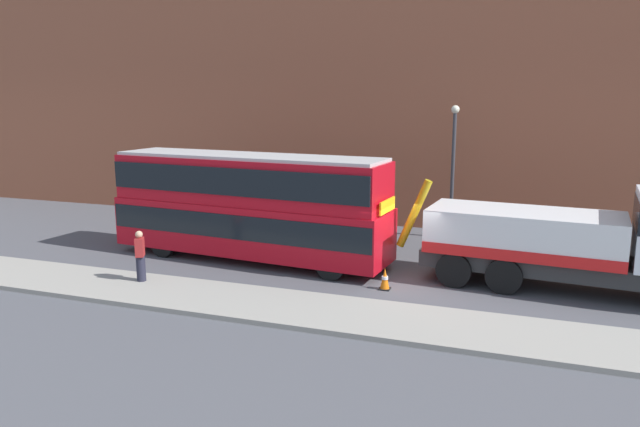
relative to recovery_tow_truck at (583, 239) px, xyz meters
name	(u,v)px	position (x,y,z in m)	size (l,w,h in m)	color
ground_plane	(404,279)	(-5.60, -0.41, -1.76)	(120.00, 120.00, 0.00)	#4C4C51
near_kerb	(374,319)	(-5.60, -4.61, -1.68)	(60.00, 2.80, 0.15)	gray
building_facade	(447,55)	(-5.60, 8.43, 6.31)	(60.00, 1.50, 16.00)	#935138
recovery_tow_truck	(583,239)	(0.00, 0.00, 0.00)	(10.23, 3.45, 3.67)	#2D2D2D
double_decker_bus	(249,203)	(-11.71, 0.04, 0.47)	(11.19, 3.55, 4.06)	#B70C19
pedestrian_onlooker	(140,257)	(-13.72, -4.04, -0.77)	(0.41, 0.47, 1.71)	#232333
traffic_cone_near_bus	(385,279)	(-5.95, -1.78, -1.42)	(0.36, 0.36, 0.72)	orange
street_lamp	(453,160)	(-4.87, 6.24, 1.71)	(0.36, 0.36, 5.83)	#38383D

